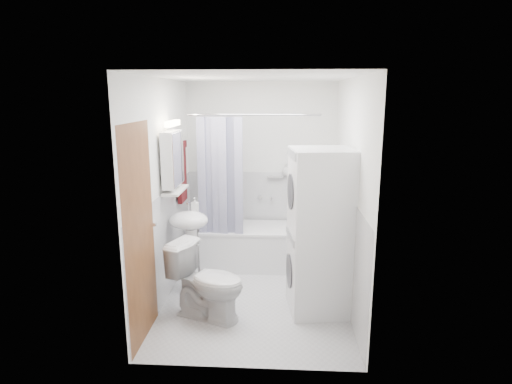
# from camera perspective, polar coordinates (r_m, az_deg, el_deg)

# --- Properties ---
(floor) EXTENTS (2.60, 2.60, 0.00)m
(floor) POSITION_cam_1_polar(r_m,az_deg,el_deg) (4.97, -0.09, -13.77)
(floor) COLOR silver
(floor) RESTS_ON ground
(room_walls) EXTENTS (2.60, 2.60, 2.60)m
(room_walls) POSITION_cam_1_polar(r_m,az_deg,el_deg) (4.51, -0.09, 3.39)
(room_walls) COLOR white
(room_walls) RESTS_ON ground
(wainscot) EXTENTS (1.98, 2.58, 2.58)m
(wainscot) POSITION_cam_1_polar(r_m,az_deg,el_deg) (5.01, 0.11, -6.11)
(wainscot) COLOR white
(wainscot) RESTS_ON ground
(door) EXTENTS (0.05, 2.00, 2.00)m
(door) POSITION_cam_1_polar(r_m,az_deg,el_deg) (4.26, -13.45, -4.27)
(door) COLOR brown
(door) RESTS_ON ground
(bathtub) EXTENTS (1.40, 0.66, 0.53)m
(bathtub) POSITION_cam_1_polar(r_m,az_deg,el_deg) (5.71, -0.11, -6.98)
(bathtub) COLOR white
(bathtub) RESTS_ON ground
(tub_spout) EXTENTS (0.04, 0.12, 0.04)m
(tub_spout) POSITION_cam_1_polar(r_m,az_deg,el_deg) (5.86, 2.03, -0.75)
(tub_spout) COLOR silver
(tub_spout) RESTS_ON room_walls
(curtain_rod) EXTENTS (1.58, 0.02, 0.02)m
(curtain_rod) POSITION_cam_1_polar(r_m,az_deg,el_deg) (5.11, -0.30, 10.27)
(curtain_rod) COLOR silver
(curtain_rod) RESTS_ON room_walls
(shower_curtain) EXTENTS (0.55, 0.02, 1.45)m
(shower_curtain) POSITION_cam_1_polar(r_m,az_deg,el_deg) (5.23, -4.82, 2.02)
(shower_curtain) COLOR #17164E
(shower_curtain) RESTS_ON curtain_rod
(sink) EXTENTS (0.44, 0.37, 1.04)m
(sink) POSITION_cam_1_polar(r_m,az_deg,el_deg) (4.91, -8.85, -5.39)
(sink) COLOR white
(sink) RESTS_ON ground
(medicine_cabinet) EXTENTS (0.13, 0.50, 0.71)m
(medicine_cabinet) POSITION_cam_1_polar(r_m,az_deg,el_deg) (4.74, -11.05, 4.56)
(medicine_cabinet) COLOR white
(medicine_cabinet) RESTS_ON room_walls
(shelf) EXTENTS (0.18, 0.54, 0.02)m
(shelf) POSITION_cam_1_polar(r_m,az_deg,el_deg) (4.80, -10.69, 0.24)
(shelf) COLOR silver
(shelf) RESTS_ON room_walls
(shower_caddy) EXTENTS (0.22, 0.06, 0.02)m
(shower_caddy) POSITION_cam_1_polar(r_m,az_deg,el_deg) (5.78, 2.55, 2.06)
(shower_caddy) COLOR silver
(shower_caddy) RESTS_ON room_walls
(towel) EXTENTS (0.07, 0.31, 0.75)m
(towel) POSITION_cam_1_polar(r_m,az_deg,el_deg) (5.30, -9.87, 2.84)
(towel) COLOR #52190F
(towel) RESTS_ON room_walls
(washer_dryer) EXTENTS (0.68, 0.68, 1.71)m
(washer_dryer) POSITION_cam_1_polar(r_m,az_deg,el_deg) (4.45, 8.51, -5.27)
(washer_dryer) COLOR white
(washer_dryer) RESTS_ON ground
(toilet) EXTENTS (0.88, 0.69, 0.76)m
(toilet) POSITION_cam_1_polar(r_m,az_deg,el_deg) (4.43, -6.44, -11.83)
(toilet) COLOR white
(toilet) RESTS_ON ground
(soap_pump) EXTENTS (0.08, 0.17, 0.08)m
(soap_pump) POSITION_cam_1_polar(r_m,az_deg,el_deg) (4.96, -8.14, -2.23)
(soap_pump) COLOR gray
(soap_pump) RESTS_ON sink
(shelf_bottle) EXTENTS (0.07, 0.18, 0.07)m
(shelf_bottle) POSITION_cam_1_polar(r_m,az_deg,el_deg) (4.64, -11.16, 0.42)
(shelf_bottle) COLOR gray
(shelf_bottle) RESTS_ON shelf
(shelf_cup) EXTENTS (0.10, 0.09, 0.10)m
(shelf_cup) POSITION_cam_1_polar(r_m,az_deg,el_deg) (4.90, -10.39, 1.27)
(shelf_cup) COLOR gray
(shelf_cup) RESTS_ON shelf
(shampoo_a) EXTENTS (0.13, 0.17, 0.13)m
(shampoo_a) POSITION_cam_1_polar(r_m,az_deg,el_deg) (5.77, 4.12, 2.79)
(shampoo_a) COLOR gray
(shampoo_a) RESTS_ON shower_caddy
(shampoo_b) EXTENTS (0.08, 0.21, 0.08)m
(shampoo_b) POSITION_cam_1_polar(r_m,az_deg,el_deg) (5.78, 5.31, 2.52)
(shampoo_b) COLOR #2A35A8
(shampoo_b) RESTS_ON shower_caddy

